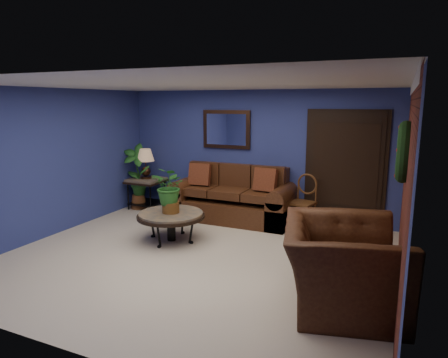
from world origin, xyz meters
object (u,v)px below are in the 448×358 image
at_px(sofa, 233,201).
at_px(armchair, 342,265).
at_px(table_lamp, 146,160).
at_px(end_table, 147,185).
at_px(side_chair, 304,197).
at_px(coffee_table, 171,216).

relative_size(sofa, armchair, 1.62).
relative_size(sofa, table_lamp, 3.82).
bearing_deg(end_table, table_lamp, 180.00).
bearing_deg(sofa, side_chair, 1.31).
relative_size(sofa, side_chair, 2.41).
distance_m(coffee_table, armchair, 3.06).
relative_size(coffee_table, armchair, 0.77).
xyz_separation_m(coffee_table, armchair, (2.87, -1.05, 0.05)).
bearing_deg(side_chair, armchair, -55.85).
height_order(sofa, table_lamp, table_lamp).
relative_size(end_table, side_chair, 0.73).
bearing_deg(side_chair, sofa, -165.80).
xyz_separation_m(coffee_table, side_chair, (1.83, 1.64, 0.13)).
bearing_deg(side_chair, coffee_table, -125.15).
distance_m(coffee_table, side_chair, 2.46).
bearing_deg(armchair, table_lamp, 46.11).
height_order(end_table, side_chair, side_chair).
height_order(end_table, armchair, armchair).
distance_m(end_table, armchair, 5.17).
height_order(sofa, armchair, sofa).
height_order(coffee_table, armchair, armchair).
relative_size(coffee_table, end_table, 1.57).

